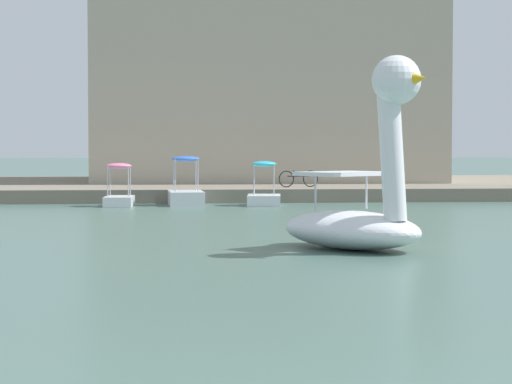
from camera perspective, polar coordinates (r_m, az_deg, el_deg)
name	(u,v)px	position (r m, az deg, el deg)	size (l,w,h in m)	color
shore_bank_far	(194,187)	(45.29, -3.57, 0.30)	(130.91, 18.56, 0.49)	slate
swan_boat	(361,199)	(19.45, 6.07, -0.41)	(3.39, 3.71, 3.73)	white
pedal_boat_cyan	(264,194)	(34.66, 0.46, -0.09)	(1.35, 1.97, 1.55)	white
pedal_boat_blue	(186,192)	(34.88, -4.05, 0.02)	(1.26, 2.36, 1.72)	white
pedal_boat_pink	(119,193)	(34.47, -7.86, -0.05)	(1.03, 1.86, 1.49)	white
bicycle_parked	(298,179)	(38.35, 2.45, 0.77)	(1.61, 0.52, 0.65)	black
parked_van	(371,158)	(48.19, 6.60, 1.98)	(4.89, 2.69, 1.95)	#1E232D
apartment_block	(262,70)	(47.88, 0.34, 7.00)	(15.35, 11.94, 10.48)	#B2A893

